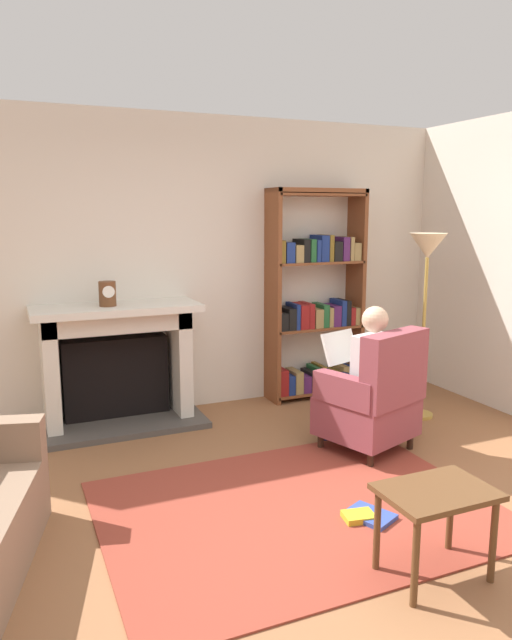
# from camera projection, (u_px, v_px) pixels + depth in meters

# --- Properties ---
(ground) EXTENTS (14.00, 14.00, 0.00)m
(ground) POSITION_uv_depth(u_px,v_px,m) (322.00, 534.00, 3.41)
(ground) COLOR #905D3A
(back_wall) EXTENTS (5.60, 0.10, 2.70)m
(back_wall) POSITION_uv_depth(u_px,v_px,m) (189.00, 265.00, 5.47)
(back_wall) COLOR silver
(back_wall) RESTS_ON ground
(area_rug) EXTENTS (2.40, 1.80, 0.01)m
(area_rug) POSITION_uv_depth(u_px,v_px,m) (298.00, 509.00, 3.68)
(area_rug) COLOR brown
(area_rug) RESTS_ON ground
(fireplace) EXTENTS (1.43, 0.64, 1.07)m
(fireplace) POSITION_uv_depth(u_px,v_px,m) (117.00, 361.00, 5.10)
(fireplace) COLOR #4C4742
(fireplace) RESTS_ON ground
(mantel_clock) EXTENTS (0.14, 0.14, 0.21)m
(mantel_clock) POSITION_uv_depth(u_px,v_px,m) (107.00, 294.00, 4.87)
(mantel_clock) COLOR brown
(mantel_clock) RESTS_ON fireplace
(bookshelf) EXTENTS (0.97, 0.32, 2.06)m
(bookshelf) POSITION_uv_depth(u_px,v_px,m) (315.00, 301.00, 5.82)
(bookshelf) COLOR brown
(bookshelf) RESTS_ON ground
(armchair_reading) EXTENTS (0.81, 0.80, 0.97)m
(armchair_reading) POSITION_uv_depth(u_px,v_px,m) (374.00, 399.00, 4.52)
(armchair_reading) COLOR #331E14
(armchair_reading) RESTS_ON ground
(seated_reader) EXTENTS (0.48, 0.59, 1.14)m
(seated_reader) POSITION_uv_depth(u_px,v_px,m) (363.00, 371.00, 4.57)
(seated_reader) COLOR silver
(seated_reader) RESTS_ON ground
(side_table) EXTENTS (0.56, 0.39, 0.48)m
(side_table) POSITION_uv_depth(u_px,v_px,m) (436.00, 503.00, 2.95)
(side_table) COLOR brown
(side_table) RESTS_ON ground
(scattered_books) EXTENTS (0.33, 0.33, 0.04)m
(scattered_books) POSITION_uv_depth(u_px,v_px,m) (366.00, 516.00, 3.56)
(scattered_books) COLOR #334CA5
(scattered_books) RESTS_ON area_rug
(floor_lamp) EXTENTS (0.32, 0.32, 1.65)m
(floor_lamp) POSITION_uv_depth(u_px,v_px,m) (427.00, 263.00, 5.13)
(floor_lamp) COLOR #B7933F
(floor_lamp) RESTS_ON ground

